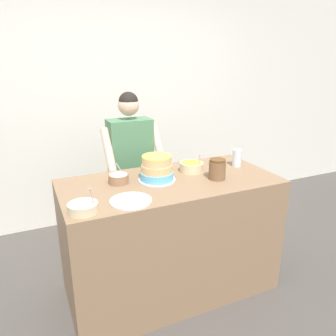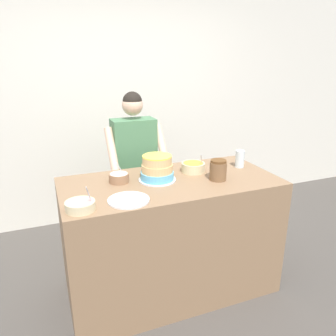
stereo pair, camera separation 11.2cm
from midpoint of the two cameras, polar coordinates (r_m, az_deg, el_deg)
The scene contains 11 objects.
ground_plane at distance 2.67m, azimuth 5.16°, elevation -24.61°, with size 14.00×14.00×0.00m, color #4C4742.
wall_back at distance 3.78m, azimuth -7.44°, elevation 10.51°, with size 10.00×0.05×2.60m.
counter at distance 2.67m, azimuth 1.66°, elevation -11.79°, with size 1.63×0.78×0.95m.
person_baker at distance 3.06m, azimuth -4.79°, elevation 1.42°, with size 0.53×0.44×1.55m.
cake at distance 2.44m, azimuth -0.59°, elevation -0.17°, with size 0.28×0.28×0.19m.
frosting_bowl_white at distance 2.44m, azimuth -7.23°, elevation -1.64°, with size 0.15×0.15×0.18m.
frosting_bowl_orange at distance 2.65m, azimuth 5.61°, elevation 0.18°, with size 0.19×0.19×0.17m.
frosting_bowl_pink at distance 2.04m, azimuth -13.52°, elevation -6.35°, with size 0.18×0.18×0.17m.
drinking_glass at distance 2.82m, azimuth 13.51°, elevation 1.55°, with size 0.08×0.08×0.14m.
ceramic_plate at distance 2.13m, azimuth -5.38°, elevation -5.58°, with size 0.27×0.27×0.01m.
stoneware_jar at distance 2.49m, azimuth 9.99°, elevation -0.37°, with size 0.13×0.13×0.16m.
Camera 2 is at (-0.86, -1.74, 1.83)m, focal length 35.00 mm.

